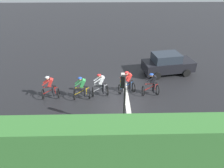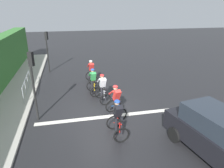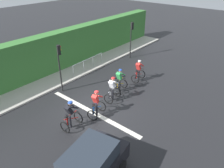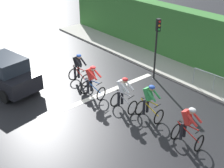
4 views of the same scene
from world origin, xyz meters
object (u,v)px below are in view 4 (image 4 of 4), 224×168
object	(u,v)px
cyclist_fourth	(92,82)
car_black	(4,73)
cyclist_lead	(188,127)
cyclist_trailing	(79,69)
traffic_light_near_crossing	(157,40)
cyclist_second	(149,103)
cyclist_mid	(123,95)

from	to	relation	value
cyclist_fourth	car_black	world-z (taller)	car_black
cyclist_lead	cyclist_trailing	size ratio (longest dim) A/B	1.00
cyclist_trailing	traffic_light_near_crossing	xyz separation A→B (m)	(-3.45, 2.21, 1.43)
cyclist_lead	cyclist_second	bearing A→B (deg)	-94.03
cyclist_trailing	traffic_light_near_crossing	size ratio (longest dim) A/B	0.50
traffic_light_near_crossing	cyclist_second	bearing A→B (deg)	39.19
cyclist_trailing	traffic_light_near_crossing	bearing A→B (deg)	147.32
cyclist_trailing	cyclist_mid	bearing A→B (deg)	90.20
cyclist_mid	car_black	xyz separation A→B (m)	(3.22, -5.40, 0.08)
cyclist_trailing	car_black	bearing A→B (deg)	-30.85
cyclist_second	traffic_light_near_crossing	size ratio (longest dim) A/B	0.50
traffic_light_near_crossing	cyclist_mid	bearing A→B (deg)	20.33
cyclist_mid	car_black	bearing A→B (deg)	-59.19
cyclist_second	car_black	world-z (taller)	car_black
cyclist_fourth	traffic_light_near_crossing	world-z (taller)	traffic_light_near_crossing
traffic_light_near_crossing	cyclist_lead	bearing A→B (deg)	55.21
cyclist_lead	cyclist_mid	world-z (taller)	same
car_black	cyclist_mid	bearing A→B (deg)	120.81
cyclist_lead	cyclist_mid	distance (m)	3.35
cyclist_lead	car_black	size ratio (longest dim) A/B	0.38
cyclist_lead	traffic_light_near_crossing	xyz separation A→B (m)	(-3.21, -4.62, 1.43)
cyclist_mid	cyclist_fourth	bearing A→B (deg)	-79.58
cyclist_fourth	traffic_light_near_crossing	distance (m)	4.08
car_black	cyclist_second	bearing A→B (deg)	118.53
cyclist_second	cyclist_mid	size ratio (longest dim) A/B	1.00
cyclist_lead	cyclist_fourth	distance (m)	5.24
cyclist_second	traffic_light_near_crossing	world-z (taller)	traffic_light_near_crossing
cyclist_mid	cyclist_second	bearing A→B (deg)	107.18
cyclist_trailing	car_black	world-z (taller)	car_black
cyclist_mid	traffic_light_near_crossing	distance (m)	3.93
cyclist_mid	traffic_light_near_crossing	size ratio (longest dim) A/B	0.50
cyclist_mid	traffic_light_near_crossing	bearing A→B (deg)	-159.67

